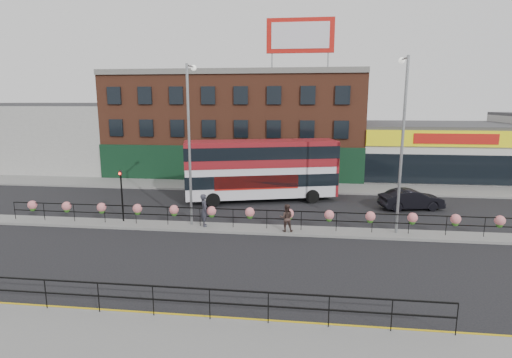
# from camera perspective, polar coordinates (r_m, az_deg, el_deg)

# --- Properties ---
(ground) EXTENTS (120.00, 120.00, 0.00)m
(ground) POSITION_cam_1_polar(r_m,az_deg,el_deg) (23.73, -0.88, -7.32)
(ground) COLOR black
(ground) RESTS_ON ground
(south_pavement) EXTENTS (60.00, 4.00, 0.15)m
(south_pavement) POSITION_cam_1_polar(r_m,az_deg,el_deg) (13.06, -8.68, -23.64)
(south_pavement) COLOR gray
(south_pavement) RESTS_ON ground
(north_pavement) EXTENTS (60.00, 4.00, 0.15)m
(north_pavement) POSITION_cam_1_polar(r_m,az_deg,el_deg) (35.23, 1.76, -1.08)
(north_pavement) COLOR gray
(north_pavement) RESTS_ON ground
(median) EXTENTS (60.00, 1.60, 0.15)m
(median) POSITION_cam_1_polar(r_m,az_deg,el_deg) (23.70, -0.88, -7.15)
(median) COLOR gray
(median) RESTS_ON ground
(yellow_line_inner) EXTENTS (60.00, 0.10, 0.01)m
(yellow_line_inner) POSITION_cam_1_polar(r_m,az_deg,el_deg) (14.97, -6.20, -18.96)
(yellow_line_inner) COLOR gold
(yellow_line_inner) RESTS_ON ground
(yellow_line_outer) EXTENTS (60.00, 0.10, 0.01)m
(yellow_line_outer) POSITION_cam_1_polar(r_m,az_deg,el_deg) (14.82, -6.36, -19.31)
(yellow_line_outer) COLOR gold
(yellow_line_outer) RESTS_ON ground
(brick_building) EXTENTS (25.00, 12.21, 10.30)m
(brick_building) POSITION_cam_1_polar(r_m,az_deg,el_deg) (42.92, -2.60, 7.90)
(brick_building) COLOR brown
(brick_building) RESTS_ON ground
(supermarket) EXTENTS (15.00, 12.25, 5.30)m
(supermarket) POSITION_cam_1_polar(r_m,az_deg,el_deg) (44.41, 23.85, 3.87)
(supermarket) COLOR silver
(supermarket) RESTS_ON ground
(warehouse_west) EXTENTS (15.50, 12.00, 7.30)m
(warehouse_west) POSITION_cam_1_polar(r_m,az_deg,el_deg) (50.51, -25.99, 5.60)
(warehouse_west) COLOR #A3A29E
(warehouse_west) RESTS_ON ground
(billboard) EXTENTS (6.00, 0.29, 4.40)m
(billboard) POSITION_cam_1_polar(r_m,az_deg,el_deg) (37.73, 6.34, 19.68)
(billboard) COLOR red
(billboard) RESTS_ON brick_building
(median_railing) EXTENTS (30.04, 0.56, 1.23)m
(median_railing) POSITION_cam_1_polar(r_m,az_deg,el_deg) (23.42, -0.89, -4.89)
(median_railing) COLOR black
(median_railing) RESTS_ON median
(south_railing) EXTENTS (20.04, 0.05, 1.12)m
(south_railing) POSITION_cam_1_polar(r_m,az_deg,el_deg) (14.74, -14.53, -15.58)
(south_railing) COLOR black
(south_railing) RESTS_ON south_pavement
(double_decker_bus) EXTENTS (11.67, 5.60, 4.60)m
(double_decker_bus) POSITION_cam_1_polar(r_m,az_deg,el_deg) (30.01, 0.80, 2.13)
(double_decker_bus) COLOR silver
(double_decker_bus) RESTS_ON ground
(car) EXTENTS (3.39, 4.99, 1.43)m
(car) POSITION_cam_1_polar(r_m,az_deg,el_deg) (30.05, 21.29, -2.73)
(car) COLOR black
(car) RESTS_ON ground
(pedestrian_a) EXTENTS (1.01, 0.91, 1.95)m
(pedestrian_a) POSITION_cam_1_polar(r_m,az_deg,el_deg) (23.96, -7.39, -4.42)
(pedestrian_a) COLOR #2C2C36
(pedestrian_a) RESTS_ON median
(pedestrian_b) EXTENTS (0.85, 0.69, 1.61)m
(pedestrian_b) POSITION_cam_1_polar(r_m,az_deg,el_deg) (22.90, 4.36, -5.54)
(pedestrian_b) COLOR #3B2A25
(pedestrian_b) RESTS_ON median
(lamp_column_west) EXTENTS (0.34, 1.66, 9.44)m
(lamp_column_west) POSITION_cam_1_polar(r_m,az_deg,el_deg) (23.74, -9.40, 6.72)
(lamp_column_west) COLOR gray
(lamp_column_west) RESTS_ON median
(lamp_column_east) EXTENTS (0.35, 1.71, 9.73)m
(lamp_column_east) POSITION_cam_1_polar(r_m,az_deg,el_deg) (23.34, 20.14, 6.54)
(lamp_column_east) COLOR gray
(lamp_column_east) RESTS_ON median
(traffic_light_median) EXTENTS (0.15, 0.28, 3.65)m
(traffic_light_median) POSITION_cam_1_polar(r_m,az_deg,el_deg) (25.75, -18.70, -0.76)
(traffic_light_median) COLOR black
(traffic_light_median) RESTS_ON median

